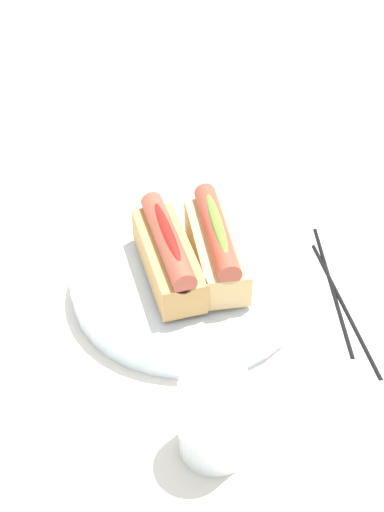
# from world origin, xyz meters

# --- Properties ---
(ground_plane) EXTENTS (2.40, 2.40, 0.00)m
(ground_plane) POSITION_xyz_m (0.00, 0.00, 0.00)
(ground_plane) COLOR silver
(serving_bowl) EXTENTS (0.27, 0.27, 0.03)m
(serving_bowl) POSITION_xyz_m (-0.01, -0.00, 0.02)
(serving_bowl) COLOR silver
(serving_bowl) RESTS_ON ground_plane
(hotdog_front) EXTENTS (0.16, 0.09, 0.06)m
(hotdog_front) POSITION_xyz_m (-0.00, -0.03, 0.06)
(hotdog_front) COLOR #DBB270
(hotdog_front) RESTS_ON serving_bowl
(hotdog_back) EXTENTS (0.16, 0.10, 0.06)m
(hotdog_back) POSITION_xyz_m (-0.02, 0.02, 0.06)
(hotdog_back) COLOR tan
(hotdog_back) RESTS_ON serving_bowl
(water_glass) EXTENTS (0.07, 0.07, 0.09)m
(water_glass) POSITION_xyz_m (-0.22, -0.05, 0.04)
(water_glass) COLOR white
(water_glass) RESTS_ON ground_plane
(chopstick_near) EXTENTS (0.22, 0.04, 0.01)m
(chopstick_near) POSITION_xyz_m (0.01, -0.17, 0.00)
(chopstick_near) COLOR black
(chopstick_near) RESTS_ON ground_plane
(chopstick_far) EXTENTS (0.21, 0.07, 0.01)m
(chopstick_far) POSITION_xyz_m (-0.02, -0.18, 0.00)
(chopstick_far) COLOR black
(chopstick_far) RESTS_ON ground_plane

